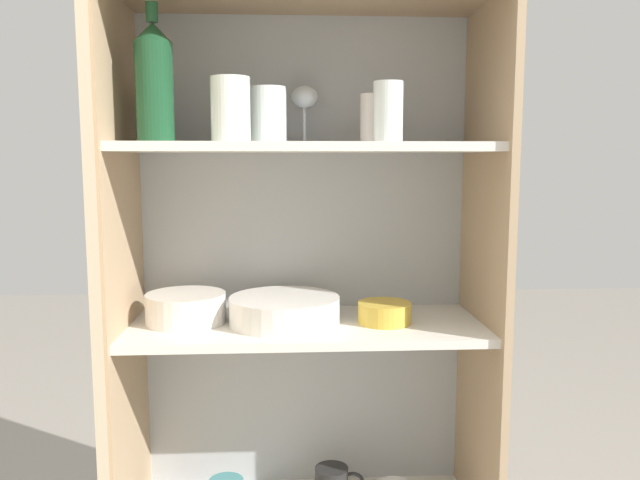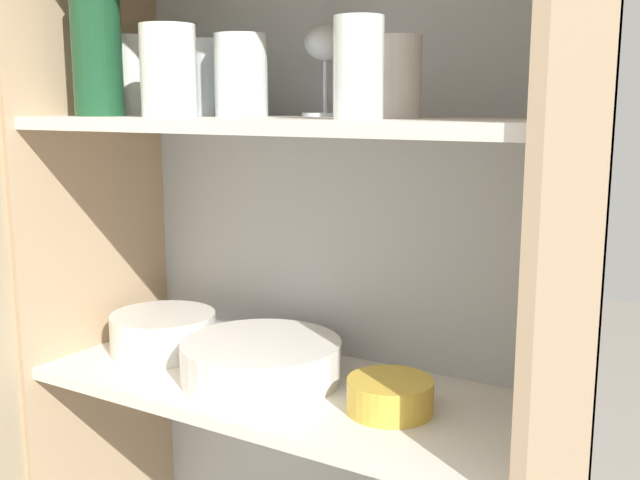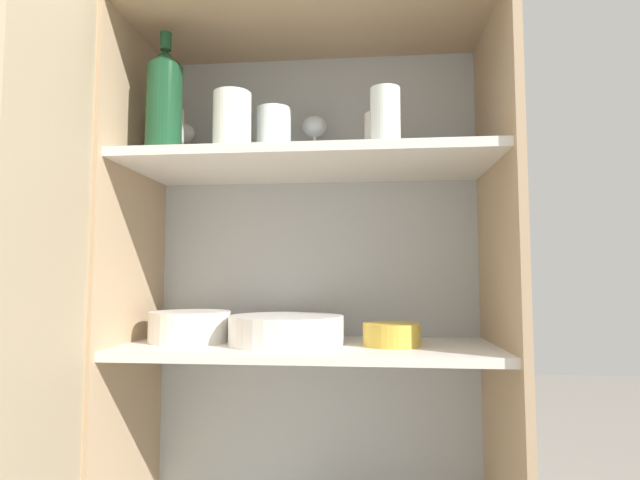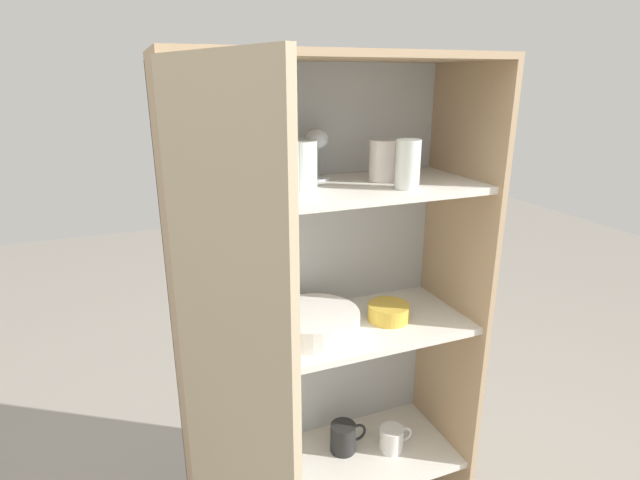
{
  "view_description": "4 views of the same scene",
  "coord_description": "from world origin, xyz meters",
  "px_view_note": "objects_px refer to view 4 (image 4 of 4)",
  "views": [
    {
      "loc": [
        -0.05,
        -1.25,
        1.13
      ],
      "look_at": [
        0.03,
        0.15,
        0.95
      ],
      "focal_mm": 35.0,
      "sensor_mm": 36.0,
      "label": 1
    },
    {
      "loc": [
        0.62,
        -0.76,
        1.19
      ],
      "look_at": [
        0.03,
        0.2,
        0.98
      ],
      "focal_mm": 42.0,
      "sensor_mm": 36.0,
      "label": 2
    },
    {
      "loc": [
        0.13,
        -0.95,
        0.9
      ],
      "look_at": [
        0.02,
        0.17,
        0.99
      ],
      "focal_mm": 28.0,
      "sensor_mm": 36.0,
      "label": 3
    },
    {
      "loc": [
        -0.5,
        -1.02,
        1.44
      ],
      "look_at": [
        -0.04,
        0.15,
        1.03
      ],
      "focal_mm": 28.0,
      "sensor_mm": 36.0,
      "label": 4
    }
  ],
  "objects_px": {
    "plate_stack_white": "(314,322)",
    "coffee_mug_primary": "(269,465)",
    "serving_bowl_small": "(389,311)",
    "wine_bottle": "(210,148)",
    "mixing_bowl_large": "(232,331)"
  },
  "relations": [
    {
      "from": "plate_stack_white",
      "to": "coffee_mug_primary",
      "type": "bearing_deg",
      "value": 171.19
    },
    {
      "from": "serving_bowl_small",
      "to": "coffee_mug_primary",
      "type": "relative_size",
      "value": 1.02
    },
    {
      "from": "mixing_bowl_large",
      "to": "coffee_mug_primary",
      "type": "relative_size",
      "value": 1.51
    },
    {
      "from": "serving_bowl_small",
      "to": "plate_stack_white",
      "type": "bearing_deg",
      "value": 177.84
    },
    {
      "from": "plate_stack_white",
      "to": "serving_bowl_small",
      "type": "distance_m",
      "value": 0.23
    },
    {
      "from": "serving_bowl_small",
      "to": "coffee_mug_primary",
      "type": "height_order",
      "value": "serving_bowl_small"
    },
    {
      "from": "plate_stack_white",
      "to": "serving_bowl_small",
      "type": "relative_size",
      "value": 2.06
    },
    {
      "from": "wine_bottle",
      "to": "serving_bowl_small",
      "type": "xyz_separation_m",
      "value": [
        0.5,
        0.06,
        -0.51
      ]
    },
    {
      "from": "wine_bottle",
      "to": "coffee_mug_primary",
      "type": "height_order",
      "value": "wine_bottle"
    },
    {
      "from": "plate_stack_white",
      "to": "coffee_mug_primary",
      "type": "xyz_separation_m",
      "value": [
        -0.14,
        0.02,
        -0.47
      ]
    },
    {
      "from": "mixing_bowl_large",
      "to": "serving_bowl_small",
      "type": "distance_m",
      "value": 0.46
    },
    {
      "from": "plate_stack_white",
      "to": "mixing_bowl_large",
      "type": "distance_m",
      "value": 0.23
    },
    {
      "from": "mixing_bowl_large",
      "to": "plate_stack_white",
      "type": "bearing_deg",
      "value": -5.15
    },
    {
      "from": "plate_stack_white",
      "to": "mixing_bowl_large",
      "type": "xyz_separation_m",
      "value": [
        -0.23,
        0.02,
        0.01
      ]
    },
    {
      "from": "wine_bottle",
      "to": "plate_stack_white",
      "type": "relative_size",
      "value": 1.11
    }
  ]
}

